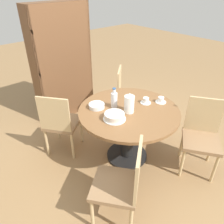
{
  "coord_description": "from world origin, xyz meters",
  "views": [
    {
      "loc": [
        -1.62,
        -1.52,
        2.08
      ],
      "look_at": [
        0.0,
        0.3,
        0.56
      ],
      "focal_mm": 35.0,
      "sensor_mm": 36.0,
      "label": 1
    }
  ],
  "objects_px": {
    "bookshelf": "(62,65)",
    "coffee_pot": "(129,104)",
    "chair_a": "(60,122)",
    "water_bottle": "(114,100)",
    "chair_b": "(122,183)",
    "cup_a": "(146,101)",
    "chair_c": "(201,135)",
    "chair_d": "(127,95)",
    "cup_b": "(161,100)",
    "cake_main": "(114,116)"
  },
  "relations": [
    {
      "from": "bookshelf",
      "to": "coffee_pot",
      "type": "distance_m",
      "value": 1.53
    },
    {
      "from": "chair_a",
      "to": "water_bottle",
      "type": "relative_size",
      "value": 3.57
    },
    {
      "from": "chair_b",
      "to": "cup_a",
      "type": "height_order",
      "value": "chair_b"
    },
    {
      "from": "coffee_pot",
      "to": "water_bottle",
      "type": "distance_m",
      "value": 0.2
    },
    {
      "from": "water_bottle",
      "to": "chair_c",
      "type": "bearing_deg",
      "value": -53.64
    },
    {
      "from": "water_bottle",
      "to": "chair_b",
      "type": "bearing_deg",
      "value": -127.48
    },
    {
      "from": "chair_d",
      "to": "cup_b",
      "type": "xyz_separation_m",
      "value": [
        -0.18,
        -0.76,
        0.28
      ]
    },
    {
      "from": "water_bottle",
      "to": "cake_main",
      "type": "xyz_separation_m",
      "value": [
        -0.18,
        -0.2,
        -0.07
      ]
    },
    {
      "from": "chair_b",
      "to": "chair_a",
      "type": "bearing_deg",
      "value": -130.83
    },
    {
      "from": "coffee_pot",
      "to": "water_bottle",
      "type": "relative_size",
      "value": 0.97
    },
    {
      "from": "chair_d",
      "to": "chair_b",
      "type": "bearing_deg",
      "value": -178.02
    },
    {
      "from": "chair_d",
      "to": "coffee_pot",
      "type": "distance_m",
      "value": 0.99
    },
    {
      "from": "chair_c",
      "to": "cup_b",
      "type": "relative_size",
      "value": 6.78
    },
    {
      "from": "bookshelf",
      "to": "cake_main",
      "type": "distance_m",
      "value": 1.56
    },
    {
      "from": "chair_a",
      "to": "chair_b",
      "type": "distance_m",
      "value": 1.24
    },
    {
      "from": "bookshelf",
      "to": "cup_b",
      "type": "xyz_separation_m",
      "value": [
        0.43,
        -1.63,
        -0.12
      ]
    },
    {
      "from": "coffee_pot",
      "to": "cup_a",
      "type": "height_order",
      "value": "coffee_pot"
    },
    {
      "from": "chair_a",
      "to": "cake_main",
      "type": "distance_m",
      "value": 0.81
    },
    {
      "from": "chair_b",
      "to": "cake_main",
      "type": "height_order",
      "value": "chair_b"
    },
    {
      "from": "chair_a",
      "to": "coffee_pot",
      "type": "relative_size",
      "value": 3.69
    },
    {
      "from": "bookshelf",
      "to": "cup_b",
      "type": "height_order",
      "value": "bookshelf"
    },
    {
      "from": "chair_a",
      "to": "cake_main",
      "type": "height_order",
      "value": "chair_a"
    },
    {
      "from": "chair_c",
      "to": "bookshelf",
      "type": "relative_size",
      "value": 0.5
    },
    {
      "from": "chair_a",
      "to": "cup_b",
      "type": "bearing_deg",
      "value": -165.18
    },
    {
      "from": "bookshelf",
      "to": "water_bottle",
      "type": "height_order",
      "value": "bookshelf"
    },
    {
      "from": "coffee_pot",
      "to": "cup_b",
      "type": "relative_size",
      "value": 1.83
    },
    {
      "from": "cup_b",
      "to": "bookshelf",
      "type": "bearing_deg",
      "value": 104.66
    },
    {
      "from": "chair_b",
      "to": "water_bottle",
      "type": "distance_m",
      "value": 1.0
    },
    {
      "from": "chair_a",
      "to": "cake_main",
      "type": "relative_size",
      "value": 3.56
    },
    {
      "from": "chair_d",
      "to": "bookshelf",
      "type": "height_order",
      "value": "bookshelf"
    },
    {
      "from": "water_bottle",
      "to": "cup_b",
      "type": "xyz_separation_m",
      "value": [
        0.52,
        -0.3,
        -0.07
      ]
    },
    {
      "from": "chair_d",
      "to": "chair_a",
      "type": "bearing_deg",
      "value": 136.94
    },
    {
      "from": "bookshelf",
      "to": "chair_b",
      "type": "bearing_deg",
      "value": 72.32
    },
    {
      "from": "chair_a",
      "to": "chair_c",
      "type": "bearing_deg",
      "value": -177.28
    },
    {
      "from": "coffee_pot",
      "to": "cup_b",
      "type": "xyz_separation_m",
      "value": [
        0.46,
        -0.1,
        -0.08
      ]
    },
    {
      "from": "coffee_pot",
      "to": "chair_c",
      "type": "bearing_deg",
      "value": -48.88
    },
    {
      "from": "chair_a",
      "to": "cup_a",
      "type": "xyz_separation_m",
      "value": [
        0.85,
        -0.68,
        0.28
      ]
    },
    {
      "from": "bookshelf",
      "to": "cup_a",
      "type": "distance_m",
      "value": 1.55
    },
    {
      "from": "chair_d",
      "to": "cup_a",
      "type": "relative_size",
      "value": 6.78
    },
    {
      "from": "cake_main",
      "to": "cup_b",
      "type": "bearing_deg",
      "value": -8.12
    },
    {
      "from": "chair_a",
      "to": "chair_c",
      "type": "height_order",
      "value": "same"
    },
    {
      "from": "water_bottle",
      "to": "cup_b",
      "type": "height_order",
      "value": "water_bottle"
    },
    {
      "from": "chair_c",
      "to": "water_bottle",
      "type": "height_order",
      "value": "water_bottle"
    },
    {
      "from": "chair_a",
      "to": "chair_d",
      "type": "relative_size",
      "value": 1.0
    },
    {
      "from": "coffee_pot",
      "to": "cup_a",
      "type": "relative_size",
      "value": 1.83
    },
    {
      "from": "cup_a",
      "to": "cup_b",
      "type": "relative_size",
      "value": 1.0
    },
    {
      "from": "water_bottle",
      "to": "cup_a",
      "type": "xyz_separation_m",
      "value": [
        0.36,
        -0.19,
        -0.07
      ]
    },
    {
      "from": "bookshelf",
      "to": "cup_a",
      "type": "xyz_separation_m",
      "value": [
        0.27,
        -1.52,
        -0.12
      ]
    },
    {
      "from": "chair_a",
      "to": "cake_main",
      "type": "bearing_deg",
      "value": 167.33
    },
    {
      "from": "chair_a",
      "to": "cup_a",
      "type": "relative_size",
      "value": 6.78
    }
  ]
}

